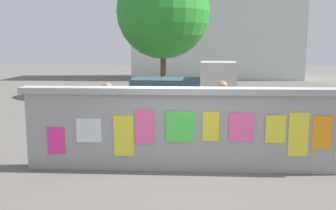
# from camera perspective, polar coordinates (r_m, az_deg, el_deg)

# --- Properties ---
(ground) EXTENTS (60.00, 60.00, 0.00)m
(ground) POSITION_cam_1_polar(r_m,az_deg,el_deg) (15.48, 3.26, -0.08)
(ground) COLOR #605B56
(poster_wall) EXTENTS (6.61, 0.42, 1.63)m
(poster_wall) POSITION_cam_1_polar(r_m,az_deg,el_deg) (7.46, 3.34, -3.45)
(poster_wall) COLOR #969696
(poster_wall) RESTS_ON ground
(auto_rickshaw_truck) EXTENTS (3.68, 1.71, 1.85)m
(auto_rickshaw_truck) POSITION_cam_1_polar(r_m,az_deg,el_deg) (13.54, 3.23, 2.46)
(auto_rickshaw_truck) COLOR black
(auto_rickshaw_truck) RESTS_ON ground
(motorcycle) EXTENTS (1.90, 0.56, 0.87)m
(motorcycle) POSITION_cam_1_polar(r_m,az_deg,el_deg) (10.72, 15.13, -1.95)
(motorcycle) COLOR black
(motorcycle) RESTS_ON ground
(bicycle_near) EXTENTS (1.71, 0.44, 0.95)m
(bicycle_near) POSITION_cam_1_polar(r_m,az_deg,el_deg) (10.48, 0.94, -2.43)
(bicycle_near) COLOR black
(bicycle_near) RESTS_ON ground
(person_walking) EXTENTS (0.35, 0.35, 1.62)m
(person_walking) POSITION_cam_1_polar(r_m,az_deg,el_deg) (8.94, 8.08, -0.47)
(person_walking) COLOR #338CBF
(person_walking) RESTS_ON ground
(person_bystander) EXTENTS (0.48, 0.48, 1.62)m
(person_bystander) POSITION_cam_1_polar(r_m,az_deg,el_deg) (8.53, -8.96, -0.95)
(person_bystander) COLOR #BF6626
(person_bystander) RESTS_ON ground
(tree_roadside) EXTENTS (4.38, 4.38, 6.14)m
(tree_roadside) POSITION_cam_1_polar(r_m,az_deg,el_deg) (18.47, -0.74, 13.69)
(tree_roadside) COLOR brown
(tree_roadside) RESTS_ON ground
(building_background) EXTENTS (12.16, 4.46, 8.85)m
(building_background) POSITION_cam_1_polar(r_m,az_deg,el_deg) (28.56, 7.20, 12.99)
(building_background) COLOR silver
(building_background) RESTS_ON ground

